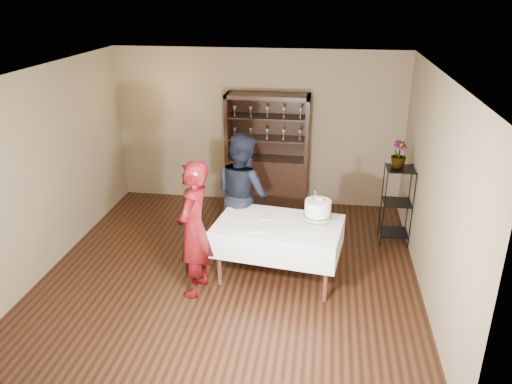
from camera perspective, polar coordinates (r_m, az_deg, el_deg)
floor at (r=6.98m, az=-2.73°, el=-8.91°), size 5.00×5.00×0.00m
ceiling at (r=6.03m, az=-3.21°, el=13.57°), size 5.00×5.00×0.00m
back_wall at (r=8.73m, az=0.22°, el=7.31°), size 5.00×0.02×2.70m
wall_left at (r=7.27m, az=-22.68°, el=2.40°), size 0.02×5.00×2.70m
wall_right at (r=6.41m, az=19.57°, el=0.27°), size 0.02×5.00×2.70m
china_hutch at (r=8.68m, az=1.29°, el=2.46°), size 1.40×0.48×2.00m
plant_etagere at (r=7.72m, az=15.79°, el=-1.12°), size 0.42×0.42×1.20m
cake_table at (r=6.53m, az=2.58°, el=-5.06°), size 1.72×1.19×0.80m
woman at (r=6.16m, az=-7.13°, el=-4.22°), size 0.50×0.69×1.76m
man at (r=7.10m, az=-1.53°, el=-0.22°), size 1.09×1.09×1.78m
cake at (r=6.38m, az=7.08°, el=-1.99°), size 0.38×0.38×0.51m
plate_near at (r=6.28m, az=-0.18°, el=-4.22°), size 0.23×0.23×0.01m
plate_far at (r=6.59m, az=1.01°, el=-2.86°), size 0.26×0.26×0.01m
potted_plant at (r=7.51m, az=16.00°, el=4.18°), size 0.30×0.30×0.40m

